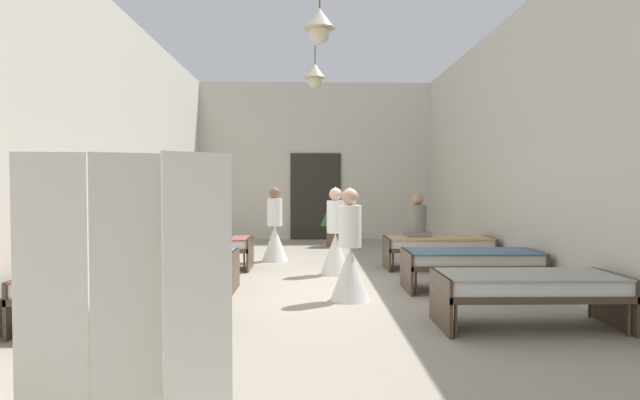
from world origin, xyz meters
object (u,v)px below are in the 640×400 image
(bed_left_row_0, at_px, (118,288))
(bed_right_row_0, at_px, (528,286))
(nurse_near_aisle, at_px, (335,243))
(nurse_far_aisle, at_px, (275,234))
(nurse_mid_aisle, at_px, (350,260))
(privacy_screen, at_px, (126,299))
(bed_left_row_2, at_px, (198,245))
(bed_left_row_1, at_px, (169,261))
(patient_seated_secondary, at_px, (418,220))
(bed_right_row_2, at_px, (438,244))
(potted_plant, at_px, (333,214))
(patient_seated_primary, at_px, (192,231))
(bed_right_row_1, at_px, (471,260))

(bed_left_row_0, distance_m, bed_right_row_0, 4.32)
(nurse_near_aisle, distance_m, nurse_far_aisle, 1.89)
(nurse_mid_aisle, distance_m, privacy_screen, 4.03)
(bed_left_row_2, height_order, nurse_mid_aisle, nurse_mid_aisle)
(bed_left_row_2, height_order, nurse_far_aisle, nurse_far_aisle)
(bed_left_row_1, bearing_deg, privacy_screen, -77.48)
(bed_right_row_0, distance_m, nurse_near_aisle, 3.79)
(patient_seated_secondary, bearing_deg, bed_right_row_0, -84.86)
(nurse_near_aisle, bearing_deg, bed_right_row_2, -47.47)
(potted_plant, bearing_deg, patient_seated_primary, -112.74)
(bed_left_row_0, distance_m, bed_left_row_2, 3.80)
(nurse_mid_aisle, bearing_deg, patient_seated_primary, -96.49)
(bed_left_row_0, bearing_deg, bed_right_row_0, 0.00)
(nurse_mid_aisle, relative_size, nurse_far_aisle, 1.00)
(bed_left_row_0, height_order, nurse_near_aisle, nurse_near_aisle)
(bed_right_row_2, relative_size, nurse_mid_aisle, 1.28)
(bed_right_row_2, relative_size, potted_plant, 1.53)
(bed_left_row_0, distance_m, potted_plant, 7.62)
(bed_right_row_2, relative_size, patient_seated_secondary, 2.38)
(bed_left_row_0, distance_m, patient_seated_secondary, 5.58)
(bed_right_row_0, height_order, bed_right_row_2, same)
(bed_left_row_0, height_order, bed_right_row_1, same)
(bed_left_row_0, distance_m, patient_seated_primary, 1.93)
(bed_right_row_0, bearing_deg, bed_right_row_1, 90.00)
(bed_right_row_1, distance_m, potted_plant, 5.56)
(bed_left_row_0, distance_m, bed_left_row_1, 1.90)
(bed_left_row_1, xyz_separation_m, nurse_mid_aisle, (2.53, -0.59, 0.09))
(bed_right_row_0, xyz_separation_m, potted_plant, (-1.75, 7.16, 0.37))
(bed_left_row_0, distance_m, nurse_near_aisle, 4.10)
(patient_seated_secondary, height_order, privacy_screen, privacy_screen)
(bed_left_row_1, bearing_deg, patient_seated_secondary, 26.62)
(nurse_mid_aisle, relative_size, potted_plant, 1.19)
(bed_right_row_2, bearing_deg, nurse_mid_aisle, -125.74)
(bed_left_row_1, bearing_deg, nurse_far_aisle, 65.77)
(nurse_mid_aisle, xyz_separation_m, privacy_screen, (-1.58, -3.69, 0.32))
(bed_left_row_1, relative_size, nurse_near_aisle, 1.28)
(nurse_far_aisle, height_order, privacy_screen, privacy_screen)
(nurse_near_aisle, bearing_deg, bed_left_row_0, 170.60)
(bed_right_row_1, relative_size, potted_plant, 1.53)
(bed_right_row_1, relative_size, nurse_far_aisle, 1.28)
(patient_seated_secondary, xyz_separation_m, potted_plant, (-1.40, 3.27, -0.06))
(nurse_mid_aisle, xyz_separation_m, potted_plant, (0.04, 5.85, 0.28))
(bed_left_row_0, bearing_deg, potted_plant, 70.22)
(bed_right_row_1, distance_m, bed_left_row_2, 4.72)
(nurse_far_aisle, xyz_separation_m, patient_seated_secondary, (2.67, -0.91, 0.34))
(bed_left_row_1, relative_size, patient_seated_secondary, 2.38)
(nurse_near_aisle, bearing_deg, bed_left_row_2, 105.34)
(privacy_screen, bearing_deg, bed_left_row_1, 82.34)
(privacy_screen, bearing_deg, bed_left_row_2, 78.56)
(patient_seated_secondary, bearing_deg, patient_seated_primary, -150.64)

